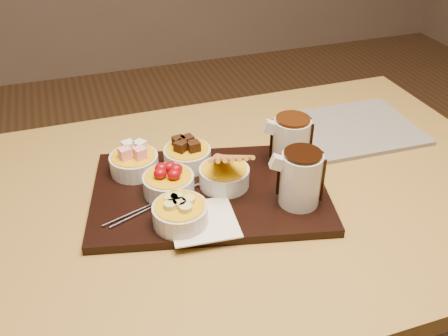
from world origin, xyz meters
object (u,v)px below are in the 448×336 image
object	(u,v)px
dining_table	(241,227)
pitcher_milk_chocolate	(291,143)
newspaper	(353,129)
bowl_strawberries	(169,184)
pitcher_dark_chocolate	(300,179)
serving_board	(210,192)

from	to	relation	value
dining_table	pitcher_milk_chocolate	size ratio (longest dim) A/B	11.43
dining_table	newspaper	bearing A→B (deg)	22.51
bowl_strawberries	pitcher_milk_chocolate	xyz separation A→B (m)	(0.27, 0.02, 0.03)
newspaper	pitcher_dark_chocolate	bearing A→B (deg)	-136.48
serving_board	dining_table	bearing A→B (deg)	10.93
pitcher_dark_chocolate	newspaper	size ratio (longest dim) A/B	0.35
dining_table	newspaper	distance (m)	0.38
serving_board	pitcher_dark_chocolate	size ratio (longest dim) A/B	4.38
serving_board	pitcher_milk_chocolate	bearing A→B (deg)	21.80
bowl_strawberries	newspaper	world-z (taller)	bowl_strawberries
serving_board	pitcher_milk_chocolate	world-z (taller)	pitcher_milk_chocolate
serving_board	newspaper	world-z (taller)	serving_board
dining_table	pitcher_dark_chocolate	xyz separation A→B (m)	(0.08, -0.09, 0.17)
serving_board	pitcher_dark_chocolate	distance (m)	0.19
serving_board	newspaper	bearing A→B (deg)	31.81
pitcher_dark_chocolate	newspaper	bearing A→B (deg)	54.92
dining_table	pitcher_milk_chocolate	distance (m)	0.21
dining_table	serving_board	bearing A→B (deg)	177.88
newspaper	pitcher_milk_chocolate	bearing A→B (deg)	-152.01
bowl_strawberries	newspaper	xyz separation A→B (m)	(0.49, 0.13, -0.03)
bowl_strawberries	newspaper	size ratio (longest dim) A/B	0.33
serving_board	pitcher_dark_chocolate	world-z (taller)	pitcher_dark_chocolate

